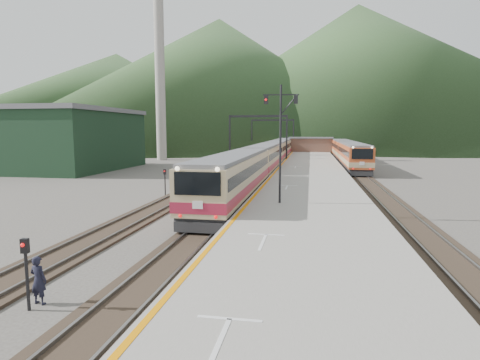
% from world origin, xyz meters
% --- Properties ---
extents(ground, '(400.00, 400.00, 0.00)m').
position_xyz_m(ground, '(0.00, 0.00, 0.00)').
color(ground, '#47423D').
rests_on(ground, ground).
extents(track_main, '(2.60, 200.00, 0.23)m').
position_xyz_m(track_main, '(0.00, 40.00, 0.07)').
color(track_main, black).
rests_on(track_main, ground).
extents(track_far, '(2.60, 200.00, 0.23)m').
position_xyz_m(track_far, '(-5.00, 40.00, 0.07)').
color(track_far, black).
rests_on(track_far, ground).
extents(track_second, '(2.60, 200.00, 0.23)m').
position_xyz_m(track_second, '(11.50, 40.00, 0.07)').
color(track_second, black).
rests_on(track_second, ground).
extents(platform, '(8.00, 100.00, 1.00)m').
position_xyz_m(platform, '(5.60, 38.00, 0.50)').
color(platform, gray).
rests_on(platform, ground).
extents(gantry_near, '(9.55, 0.25, 8.00)m').
position_xyz_m(gantry_near, '(-2.85, 55.00, 5.59)').
color(gantry_near, black).
rests_on(gantry_near, ground).
extents(gantry_far, '(9.55, 0.25, 8.00)m').
position_xyz_m(gantry_far, '(-2.85, 80.00, 5.59)').
color(gantry_far, black).
rests_on(gantry_far, ground).
extents(warehouse, '(14.50, 20.50, 8.60)m').
position_xyz_m(warehouse, '(-28.00, 42.00, 4.32)').
color(warehouse, black).
rests_on(warehouse, ground).
extents(smokestack, '(1.80, 1.80, 30.00)m').
position_xyz_m(smokestack, '(-22.00, 62.00, 15.00)').
color(smokestack, '#9E998E').
rests_on(smokestack, ground).
extents(station_shed, '(9.40, 4.40, 3.10)m').
position_xyz_m(station_shed, '(5.60, 78.00, 2.57)').
color(station_shed, brown).
rests_on(station_shed, platform).
extents(hill_a, '(180.00, 180.00, 60.00)m').
position_xyz_m(hill_a, '(-40.00, 190.00, 30.00)').
color(hill_a, '#2C4822').
rests_on(hill_a, ground).
extents(hill_b, '(220.00, 220.00, 75.00)m').
position_xyz_m(hill_b, '(30.00, 230.00, 37.50)').
color(hill_b, '#2C4822').
rests_on(hill_b, ground).
extents(hill_d, '(200.00, 200.00, 55.00)m').
position_xyz_m(hill_d, '(-120.00, 240.00, 27.50)').
color(hill_d, '#2C4822').
rests_on(hill_d, ground).
extents(main_train, '(2.98, 81.77, 3.64)m').
position_xyz_m(main_train, '(0.00, 50.60, 2.05)').
color(main_train, tan).
rests_on(main_train, track_main).
extents(second_train, '(2.89, 39.34, 3.53)m').
position_xyz_m(second_train, '(11.50, 57.68, 1.99)').
color(second_train, '#B94C23').
rests_on(second_train, track_second).
extents(signal_mast, '(2.20, 0.30, 7.27)m').
position_xyz_m(signal_mast, '(3.79, 15.05, 5.42)').
color(signal_mast, black).
rests_on(signal_mast, platform).
extents(short_signal_a, '(0.24, 0.18, 2.27)m').
position_xyz_m(short_signal_a, '(-2.82, 0.68, 1.46)').
color(short_signal_a, black).
rests_on(short_signal_a, ground).
extents(short_signal_b, '(0.26, 0.23, 2.27)m').
position_xyz_m(short_signal_b, '(-2.64, 25.37, 1.46)').
color(short_signal_b, black).
rests_on(short_signal_b, ground).
extents(short_signal_c, '(0.24, 0.19, 2.27)m').
position_xyz_m(short_signal_c, '(-6.46, 22.23, 1.46)').
color(short_signal_c, black).
rests_on(short_signal_c, ground).
extents(worker, '(0.62, 0.45, 1.58)m').
position_xyz_m(worker, '(-2.80, 1.15, 0.79)').
color(worker, black).
rests_on(worker, ground).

